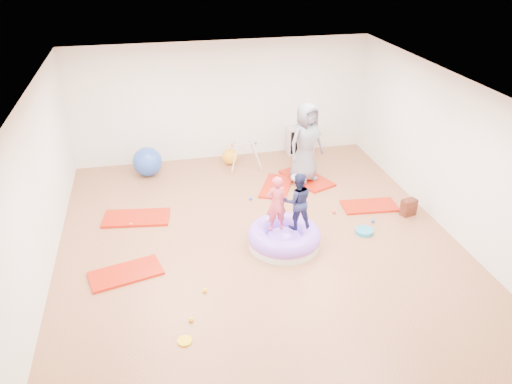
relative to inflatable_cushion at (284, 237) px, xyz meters
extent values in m
cube|color=#A4613B|center=(-0.42, 0.11, -0.16)|extent=(7.00, 8.00, 0.01)
cube|color=beige|center=(-0.42, 0.11, 2.64)|extent=(7.00, 8.00, 0.01)
cube|color=white|center=(-0.42, 4.11, 1.24)|extent=(7.00, 0.01, 2.80)
cube|color=white|center=(-0.42, -3.89, 1.24)|extent=(7.00, 0.01, 2.80)
cube|color=white|center=(-3.92, 0.11, 1.24)|extent=(0.01, 8.00, 2.80)
cube|color=white|center=(3.08, 0.11, 1.24)|extent=(0.01, 8.00, 2.80)
cube|color=red|center=(-2.74, -0.28, -0.14)|extent=(1.25, 0.84, 0.05)
cube|color=red|center=(-2.56, 1.48, -0.13)|extent=(1.33, 0.80, 0.05)
cube|color=red|center=(0.43, 2.18, -0.14)|extent=(0.99, 1.26, 0.05)
cube|color=red|center=(2.05, 0.95, -0.14)|extent=(1.14, 0.64, 0.05)
cube|color=red|center=(1.19, 2.42, -0.13)|extent=(1.07, 1.41, 0.05)
cylinder|color=silver|center=(0.00, 0.00, -0.09)|extent=(1.26, 1.26, 0.14)
torus|color=#965BF4|center=(0.00, 0.00, 0.04)|extent=(1.31, 1.31, 0.35)
ellipsoid|color=#965BF4|center=(0.00, 0.00, -0.04)|extent=(0.69, 0.69, 0.31)
imported|color=#CF3F4F|center=(-0.15, 0.04, 0.73)|extent=(0.40, 0.29, 1.03)
imported|color=#1B1F45|center=(0.23, 0.03, 0.74)|extent=(0.54, 0.44, 1.04)
imported|color=slate|center=(1.11, 2.35, 0.77)|extent=(1.00, 0.84, 1.75)
ellipsoid|color=#B0BDD6|center=(0.96, 2.24, 0.01)|extent=(0.40, 0.26, 0.23)
sphere|color=beige|center=(0.96, 2.05, 0.03)|extent=(0.19, 0.19, 0.19)
sphere|color=blue|center=(1.87, 0.36, -0.12)|extent=(0.08, 0.08, 0.08)
sphere|color=#EA5435|center=(-0.27, 0.29, -0.12)|extent=(0.08, 0.08, 0.08)
sphere|color=#1B813B|center=(1.58, 0.04, -0.12)|extent=(0.08, 0.08, 0.08)
sphere|color=yellow|center=(-1.54, -1.00, -0.12)|extent=(0.08, 0.08, 0.08)
sphere|color=#1B813B|center=(-0.30, -0.38, -0.12)|extent=(0.08, 0.08, 0.08)
sphere|color=#EA5435|center=(-2.66, 1.23, -0.12)|extent=(0.08, 0.08, 0.08)
sphere|color=yellow|center=(-1.81, -1.60, -0.12)|extent=(0.08, 0.08, 0.08)
sphere|color=#EA5435|center=(1.26, 0.86, -0.12)|extent=(0.08, 0.08, 0.08)
sphere|color=#1B813B|center=(1.58, 0.10, -0.12)|extent=(0.08, 0.08, 0.08)
sphere|color=blue|center=(-0.23, 1.75, -0.12)|extent=(0.08, 0.08, 0.08)
sphere|color=blue|center=(-2.27, 3.42, 0.17)|extent=(0.66, 0.66, 0.66)
sphere|color=#FFAB1C|center=(-0.34, 3.61, 0.03)|extent=(0.39, 0.39, 0.39)
cylinder|color=beige|center=(-0.31, 3.18, 0.15)|extent=(0.21, 0.22, 0.57)
cylinder|color=beige|center=(-0.31, 3.66, 0.15)|extent=(0.21, 0.22, 0.57)
cylinder|color=beige|center=(0.22, 3.18, 0.15)|extent=(0.21, 0.22, 0.57)
cylinder|color=beige|center=(0.22, 3.66, 0.15)|extent=(0.21, 0.22, 0.57)
cylinder|color=beige|center=(-0.04, 3.42, 0.40)|extent=(0.56, 0.03, 0.03)
sphere|color=#EA5435|center=(-0.32, 3.42, 0.40)|extent=(0.07, 0.07, 0.07)
sphere|color=blue|center=(0.23, 3.42, 0.40)|extent=(0.07, 0.07, 0.07)
cube|color=beige|center=(1.48, 3.91, 0.17)|extent=(0.67, 0.32, 0.67)
cube|color=black|center=(1.48, 3.76, 0.17)|extent=(0.57, 0.02, 0.57)
cube|color=beige|center=(1.48, 3.87, 0.17)|extent=(0.02, 0.23, 0.59)
cube|color=beige|center=(1.48, 3.87, 0.17)|extent=(0.59, 0.23, 0.02)
cylinder|color=teal|center=(1.55, 0.06, -0.12)|extent=(0.33, 0.33, 0.07)
cube|color=#9B3E21|center=(2.66, 0.50, 0.01)|extent=(0.32, 0.24, 0.33)
cylinder|color=yellow|center=(-1.94, -1.98, -0.15)|extent=(0.20, 0.20, 0.03)
camera|label=1|loc=(-2.08, -7.12, 4.83)|focal=35.00mm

